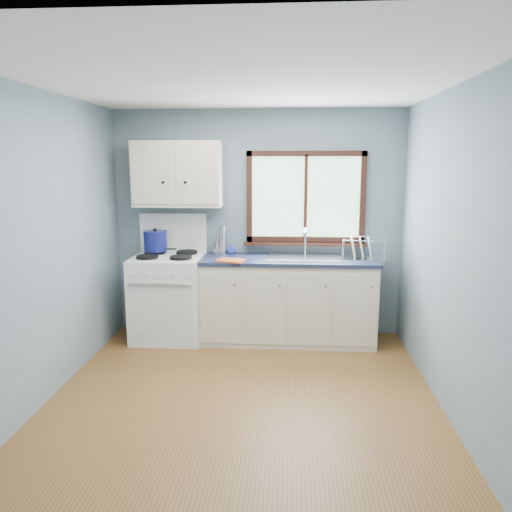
# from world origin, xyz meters

# --- Properties ---
(floor) EXTENTS (3.20, 3.60, 0.02)m
(floor) POSITION_xyz_m (0.00, 0.00, -0.01)
(floor) COLOR brown
(floor) RESTS_ON ground
(ceiling) EXTENTS (3.20, 3.60, 0.02)m
(ceiling) POSITION_xyz_m (0.00, 0.00, 2.51)
(ceiling) COLOR white
(ceiling) RESTS_ON wall_back
(wall_back) EXTENTS (3.20, 0.02, 2.50)m
(wall_back) POSITION_xyz_m (0.00, 1.81, 1.25)
(wall_back) COLOR slate
(wall_back) RESTS_ON ground
(wall_front) EXTENTS (3.20, 0.02, 2.50)m
(wall_front) POSITION_xyz_m (0.00, -1.81, 1.25)
(wall_front) COLOR slate
(wall_front) RESTS_ON ground
(wall_left) EXTENTS (0.02, 3.60, 2.50)m
(wall_left) POSITION_xyz_m (-1.61, 0.00, 1.25)
(wall_left) COLOR slate
(wall_left) RESTS_ON ground
(wall_right) EXTENTS (0.02, 3.60, 2.50)m
(wall_right) POSITION_xyz_m (1.61, 0.00, 1.25)
(wall_right) COLOR slate
(wall_right) RESTS_ON ground
(gas_range) EXTENTS (0.76, 0.69, 1.36)m
(gas_range) POSITION_xyz_m (-0.95, 1.47, 0.49)
(gas_range) COLOR white
(gas_range) RESTS_ON floor
(base_cabinets) EXTENTS (1.85, 0.60, 0.88)m
(base_cabinets) POSITION_xyz_m (0.36, 1.49, 0.41)
(base_cabinets) COLOR beige
(base_cabinets) RESTS_ON floor
(countertop) EXTENTS (1.89, 0.64, 0.04)m
(countertop) POSITION_xyz_m (0.36, 1.49, 0.90)
(countertop) COLOR #181F36
(countertop) RESTS_ON base_cabinets
(sink) EXTENTS (0.84, 0.46, 0.44)m
(sink) POSITION_xyz_m (0.54, 1.49, 0.86)
(sink) COLOR silver
(sink) RESTS_ON countertop
(window) EXTENTS (1.36, 0.10, 1.03)m
(window) POSITION_xyz_m (0.54, 1.77, 1.48)
(window) COLOR #9EC6A8
(window) RESTS_ON wall_back
(upper_cabinets) EXTENTS (0.95, 0.35, 0.70)m
(upper_cabinets) POSITION_xyz_m (-0.85, 1.63, 1.80)
(upper_cabinets) COLOR beige
(upper_cabinets) RESTS_ON wall_back
(skillet) EXTENTS (0.36, 0.25, 0.05)m
(skillet) POSITION_xyz_m (-1.12, 1.61, 0.98)
(skillet) COLOR black
(skillet) RESTS_ON gas_range
(stockpot) EXTENTS (0.32, 0.32, 0.25)m
(stockpot) POSITION_xyz_m (-1.11, 1.60, 1.07)
(stockpot) COLOR navy
(stockpot) RESTS_ON gas_range
(utensil_crock) EXTENTS (0.12, 0.12, 0.34)m
(utensil_crock) POSITION_xyz_m (-0.43, 1.70, 0.99)
(utensil_crock) COLOR silver
(utensil_crock) RESTS_ON countertop
(thermos) EXTENTS (0.09, 0.09, 0.32)m
(thermos) POSITION_xyz_m (-0.38, 1.64, 1.08)
(thermos) COLOR silver
(thermos) RESTS_ON countertop
(soap_bottle) EXTENTS (0.10, 0.10, 0.23)m
(soap_bottle) POSITION_xyz_m (-0.28, 1.67, 1.03)
(soap_bottle) COLOR #2635AE
(soap_bottle) RESTS_ON countertop
(dish_towel) EXTENTS (0.31, 0.26, 0.02)m
(dish_towel) POSITION_xyz_m (-0.24, 1.26, 0.93)
(dish_towel) COLOR #BF5226
(dish_towel) RESTS_ON countertop
(dish_rack) EXTENTS (0.50, 0.40, 0.23)m
(dish_rack) POSITION_xyz_m (1.14, 1.52, 0.98)
(dish_rack) COLOR silver
(dish_rack) RESTS_ON countertop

